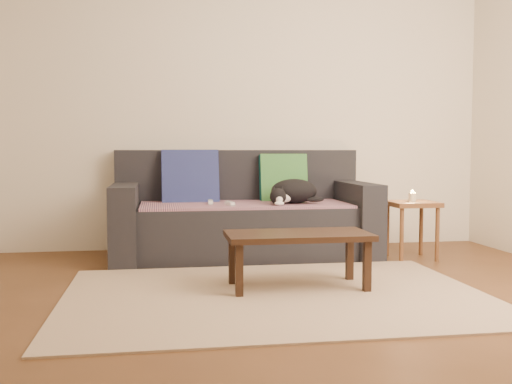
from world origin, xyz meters
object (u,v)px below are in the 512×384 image
(side_table, at_px, (412,212))
(cat, at_px, (293,192))
(wii_remote_a, at_px, (230,203))
(sofa, at_px, (243,218))
(wii_remote_b, at_px, (211,202))
(coffee_table, at_px, (298,240))

(side_table, bearing_deg, cat, 168.57)
(cat, bearing_deg, wii_remote_a, -176.51)
(cat, relative_size, side_table, 0.99)
(sofa, relative_size, side_table, 4.57)
(wii_remote_b, bearing_deg, side_table, -95.07)
(sofa, bearing_deg, wii_remote_a, -118.46)
(cat, bearing_deg, wii_remote_b, 170.14)
(sofa, xyz_separation_m, side_table, (1.32, -0.37, 0.07))
(sofa, relative_size, wii_remote_a, 14.00)
(cat, bearing_deg, sofa, 150.00)
(coffee_table, bearing_deg, wii_remote_a, 107.08)
(cat, xyz_separation_m, wii_remote_a, (-0.52, -0.08, -0.08))
(wii_remote_a, xyz_separation_m, wii_remote_b, (-0.14, 0.13, 0.00))
(cat, bearing_deg, side_table, -16.25)
(side_table, bearing_deg, sofa, 164.38)
(wii_remote_a, relative_size, side_table, 0.33)
(wii_remote_b, bearing_deg, cat, -91.29)
(cat, distance_m, side_table, 0.97)
(wii_remote_b, relative_size, coffee_table, 0.17)
(sofa, distance_m, wii_remote_b, 0.34)
(wii_remote_a, xyz_separation_m, coffee_table, (0.31, -1.01, -0.14))
(wii_remote_b, distance_m, coffee_table, 1.23)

